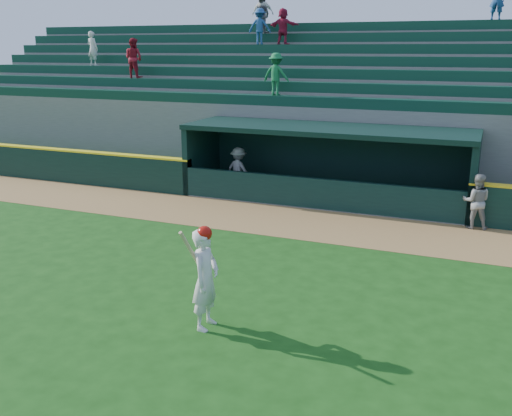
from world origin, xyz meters
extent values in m
plane|color=#164511|center=(0.00, 0.00, 0.00)|extent=(120.00, 120.00, 0.00)
cube|color=olive|center=(0.00, 4.90, 0.01)|extent=(40.00, 3.00, 0.01)
cube|color=black|center=(-12.25, 6.55, 0.60)|extent=(15.50, 0.30, 1.20)
cube|color=yellow|center=(-12.25, 6.55, 1.23)|extent=(15.50, 0.32, 0.06)
imported|color=gray|center=(4.74, 6.28, 0.79)|extent=(0.82, 0.66, 1.57)
imported|color=#ADADA8|center=(-3.18, 7.71, 0.78)|extent=(1.12, 0.80, 1.57)
cube|color=slate|center=(0.00, 7.70, 0.02)|extent=(9.00, 2.60, 0.04)
cube|color=black|center=(-4.60, 7.70, 1.15)|extent=(0.20, 2.60, 2.30)
cube|color=black|center=(4.60, 7.70, 1.15)|extent=(0.20, 2.60, 2.30)
cube|color=black|center=(0.00, 9.00, 1.15)|extent=(9.40, 0.20, 2.30)
cube|color=black|center=(0.00, 7.70, 2.38)|extent=(9.40, 2.80, 0.16)
cube|color=black|center=(0.00, 6.48, 0.50)|extent=(9.00, 0.16, 1.00)
cube|color=brown|center=(0.00, 8.50, 0.25)|extent=(8.40, 0.45, 0.10)
cube|color=slate|center=(0.00, 9.53, 1.46)|extent=(34.00, 0.85, 2.91)
cube|color=#0F3828|center=(0.00, 9.41, 3.09)|extent=(34.00, 0.60, 0.36)
cube|color=slate|center=(0.00, 10.38, 1.68)|extent=(34.00, 0.85, 3.36)
cube|color=#0F3828|center=(0.00, 10.26, 3.54)|extent=(34.00, 0.60, 0.36)
cube|color=slate|center=(0.00, 11.22, 1.91)|extent=(34.00, 0.85, 3.81)
cube|color=#0F3828|center=(0.00, 11.11, 3.99)|extent=(34.00, 0.60, 0.36)
cube|color=slate|center=(0.00, 12.07, 2.13)|extent=(34.00, 0.85, 4.26)
cube|color=#0F3828|center=(0.00, 11.96, 4.44)|extent=(34.00, 0.60, 0.36)
cube|color=slate|center=(0.00, 12.93, 2.35)|extent=(34.00, 0.85, 4.71)
cube|color=#0F3828|center=(0.00, 12.81, 4.89)|extent=(34.00, 0.60, 0.36)
cube|color=slate|center=(0.00, 13.78, 2.58)|extent=(34.00, 0.85, 5.16)
cube|color=#0F3828|center=(0.00, 13.66, 5.34)|extent=(34.00, 0.60, 0.36)
cube|color=slate|center=(0.00, 14.62, 2.80)|extent=(34.00, 0.85, 5.61)
cube|color=#0F3828|center=(0.00, 14.51, 5.79)|extent=(34.00, 0.60, 0.36)
cube|color=slate|center=(0.00, 15.20, 2.80)|extent=(34.50, 0.30, 5.61)
imported|color=white|center=(-4.65, 13.68, 6.34)|extent=(0.97, 0.41, 1.64)
imported|color=#A41938|center=(-3.42, 12.83, 5.79)|extent=(1.39, 0.66, 1.44)
imported|color=#484848|center=(-4.70, 13.68, 6.28)|extent=(0.84, 0.72, 1.53)
imported|color=#187038|center=(-2.44, 9.43, 4.02)|extent=(1.00, 0.63, 1.49)
imported|color=silver|center=(-11.74, 11.12, 4.91)|extent=(0.57, 0.40, 1.47)
imported|color=maroon|center=(-9.05, 10.28, 4.52)|extent=(0.83, 0.67, 1.60)
imported|color=#234C83|center=(-4.45, 12.83, 5.80)|extent=(1.01, 0.69, 1.45)
imported|color=silver|center=(0.46, -1.90, 0.93)|extent=(0.46, 0.69, 1.86)
sphere|color=#AF1209|center=(0.46, -1.90, 1.79)|extent=(0.27, 0.27, 0.27)
cylinder|color=#D3B787|center=(0.28, -2.12, 1.56)|extent=(0.17, 0.52, 0.76)
camera|label=1|loc=(4.90, -10.30, 4.91)|focal=40.00mm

